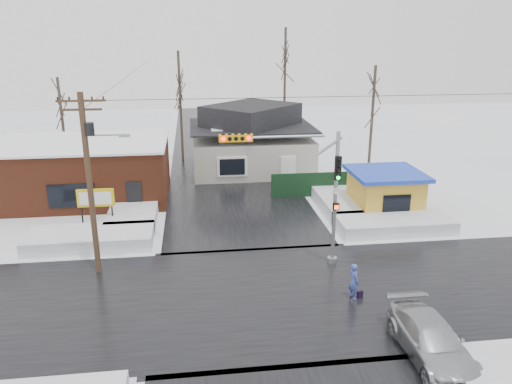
{
  "coord_description": "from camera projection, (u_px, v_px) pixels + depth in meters",
  "views": [
    {
      "loc": [
        -3.03,
        -20.13,
        11.59
      ],
      "look_at": [
        0.39,
        6.31,
        3.0
      ],
      "focal_mm": 35.0,
      "sensor_mm": 36.0,
      "label": 1
    }
  ],
  "objects": [
    {
      "name": "utility_pole",
      "position": [
        90.0,
        175.0,
        23.69
      ],
      "size": [
        3.15,
        0.44,
        9.0
      ],
      "color": "#382619",
      "rests_on": "ground"
    },
    {
      "name": "snowbank_ne",
      "position": [
        394.0,
        223.0,
        30.51
      ],
      "size": [
        7.0,
        3.0,
        0.8
      ],
      "primitive_type": "cube",
      "color": "white",
      "rests_on": "ground"
    },
    {
      "name": "tree_far_mid",
      "position": [
        285.0,
        54.0,
        47.17
      ],
      "size": [
        3.0,
        3.0,
        12.0
      ],
      "color": "#332821",
      "rests_on": "ground"
    },
    {
      "name": "tree_far_right",
      "position": [
        374.0,
        88.0,
        41.08
      ],
      "size": [
        3.0,
        3.0,
        9.0
      ],
      "color": "#332821",
      "rests_on": "ground"
    },
    {
      "name": "fence",
      "position": [
        325.0,
        184.0,
        36.66
      ],
      "size": [
        8.0,
        0.12,
        1.8
      ],
      "primitive_type": "cube",
      "color": "black",
      "rests_on": "ground"
    },
    {
      "name": "house",
      "position": [
        251.0,
        140.0,
        43.13
      ],
      "size": [
        10.4,
        8.4,
        5.76
      ],
      "color": "#B9B4A7",
      "rests_on": "ground"
    },
    {
      "name": "marquee_sign",
      "position": [
        96.0,
        199.0,
        30.2
      ],
      "size": [
        2.2,
        0.21,
        2.55
      ],
      "color": "black",
      "rests_on": "ground"
    },
    {
      "name": "kiosk",
      "position": [
        385.0,
        192.0,
        33.07
      ],
      "size": [
        4.6,
        4.6,
        2.88
      ],
      "color": "gold",
      "rests_on": "ground"
    },
    {
      "name": "ground",
      "position": [
        265.0,
        296.0,
        22.93
      ],
      "size": [
        120.0,
        120.0,
        0.0
      ],
      "primitive_type": "plane",
      "color": "white",
      "rests_on": "ground"
    },
    {
      "name": "tree_far_west",
      "position": [
        60.0,
        97.0,
        41.92
      ],
      "size": [
        3.0,
        3.0,
        8.0
      ],
      "color": "#332821",
      "rests_on": "ground"
    },
    {
      "name": "road_ns",
      "position": [
        265.0,
        296.0,
        22.92
      ],
      "size": [
        10.0,
        120.0,
        0.02
      ],
      "primitive_type": "cube",
      "color": "black",
      "rests_on": "ground"
    },
    {
      "name": "car",
      "position": [
        431.0,
        341.0,
        18.42
      ],
      "size": [
        2.03,
        4.92,
        1.42
      ],
      "primitive_type": "imported",
      "rotation": [
        0.0,
        0.0,
        0.01
      ],
      "color": "#ADB1B5",
      "rests_on": "ground"
    },
    {
      "name": "traffic_signal",
      "position": [
        306.0,
        181.0,
        24.63
      ],
      "size": [
        6.05,
        0.68,
        7.0
      ],
      "color": "gray",
      "rests_on": "ground"
    },
    {
      "name": "tree_far_left",
      "position": [
        179.0,
        74.0,
        44.54
      ],
      "size": [
        3.0,
        3.0,
        10.0
      ],
      "color": "#332821",
      "rests_on": "ground"
    },
    {
      "name": "snowbank_nside_w",
      "position": [
        135.0,
        208.0,
        33.28
      ],
      "size": [
        3.0,
        8.0,
        0.8
      ],
      "primitive_type": "cube",
      "color": "white",
      "rests_on": "ground"
    },
    {
      "name": "snowbank_nw",
      "position": [
        91.0,
        238.0,
        28.31
      ],
      "size": [
        7.0,
        3.0,
        0.8
      ],
      "primitive_type": "cube",
      "color": "white",
      "rests_on": "ground"
    },
    {
      "name": "road_ew",
      "position": [
        265.0,
        296.0,
        22.92
      ],
      "size": [
        120.0,
        10.0,
        0.02
      ],
      "primitive_type": "cube",
      "color": "black",
      "rests_on": "ground"
    },
    {
      "name": "brick_building",
      "position": [
        83.0,
        170.0,
        36.04
      ],
      "size": [
        12.2,
        8.2,
        4.12
      ],
      "color": "brown",
      "rests_on": "ground"
    },
    {
      "name": "pedestrian",
      "position": [
        354.0,
        281.0,
        22.48
      ],
      "size": [
        0.56,
        0.71,
        1.71
      ],
      "primitive_type": "imported",
      "rotation": [
        0.0,
        0.0,
        1.83
      ],
      "color": "#3B4BA6",
      "rests_on": "ground"
    },
    {
      "name": "shopping_bag",
      "position": [
        360.0,
        295.0,
        22.69
      ],
      "size": [
        0.3,
        0.2,
        0.35
      ],
      "primitive_type": "cube",
      "rotation": [
        0.0,
        0.0,
        0.33
      ],
      "color": "black",
      "rests_on": "ground"
    },
    {
      "name": "snowbank_nside_e",
      "position": [
        339.0,
        199.0,
        34.99
      ],
      "size": [
        3.0,
        8.0,
        0.8
      ],
      "primitive_type": "cube",
      "color": "white",
      "rests_on": "ground"
    }
  ]
}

